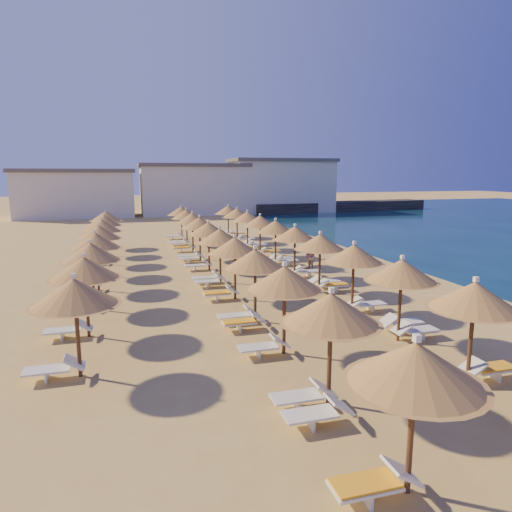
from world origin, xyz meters
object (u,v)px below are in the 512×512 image
object	(u,v)px
parasol_row_west	(220,237)
beachgoer_b	(310,257)
jetty	(341,206)
parasol_row_east	(295,234)
beachgoer_c	(309,247)

from	to	relation	value
parasol_row_west	beachgoer_b	world-z (taller)	parasol_row_west
jetty	parasol_row_east	bearing A→B (deg)	-126.71
parasol_row_east	beachgoer_b	bearing A→B (deg)	45.55
parasol_row_west	beachgoer_b	distance (m)	6.46
beachgoer_b	parasol_row_west	bearing A→B (deg)	-89.87
parasol_row_west	jetty	bearing A→B (deg)	56.20
parasol_row_west	beachgoer_c	world-z (taller)	parasol_row_west
parasol_row_east	beachgoer_b	xyz separation A→B (m)	(1.66, 1.69, -1.73)
jetty	beachgoer_c	xyz separation A→B (m)	(-20.68, -36.71, 0.05)
jetty	parasol_row_west	xyz separation A→B (m)	(-28.13, -42.01, 1.77)
jetty	beachgoer_b	distance (m)	46.00
parasol_row_east	parasol_row_west	size ratio (longest dim) A/B	1.00
beachgoer_b	parasol_row_east	bearing A→B (deg)	-60.08
parasol_row_east	beachgoer_c	xyz separation A→B (m)	(3.12, 5.31, -1.72)
parasol_row_east	beachgoer_c	bearing A→B (deg)	59.58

